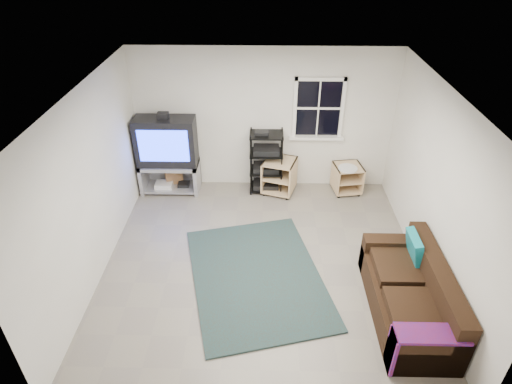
{
  "coord_description": "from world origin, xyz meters",
  "views": [
    {
      "loc": [
        0.02,
        -4.79,
        4.33
      ],
      "look_at": [
        -0.1,
        0.4,
        1.0
      ],
      "focal_mm": 30.0,
      "sensor_mm": 36.0,
      "label": 1
    }
  ],
  "objects_px": {
    "tv_unit": "(167,149)",
    "side_table_left": "(280,174)",
    "sofa": "(411,296)",
    "av_rack": "(266,166)",
    "side_table_right": "(347,176)"
  },
  "relations": [
    {
      "from": "tv_unit",
      "to": "sofa",
      "type": "bearing_deg",
      "value": -39.04
    },
    {
      "from": "tv_unit",
      "to": "side_table_left",
      "type": "distance_m",
      "value": 2.09
    },
    {
      "from": "tv_unit",
      "to": "sofa",
      "type": "height_order",
      "value": "tv_unit"
    },
    {
      "from": "av_rack",
      "to": "side_table_left",
      "type": "xyz_separation_m",
      "value": [
        0.26,
        -0.02,
        -0.17
      ]
    },
    {
      "from": "side_table_left",
      "to": "av_rack",
      "type": "bearing_deg",
      "value": 176.12
    },
    {
      "from": "side_table_right",
      "to": "sofa",
      "type": "relative_size",
      "value": 0.3
    },
    {
      "from": "av_rack",
      "to": "tv_unit",
      "type": "bearing_deg",
      "value": -178.4
    },
    {
      "from": "tv_unit",
      "to": "sofa",
      "type": "xyz_separation_m",
      "value": [
        3.61,
        -2.93,
        -0.55
      ]
    },
    {
      "from": "av_rack",
      "to": "side_table_left",
      "type": "height_order",
      "value": "av_rack"
    },
    {
      "from": "tv_unit",
      "to": "side_table_left",
      "type": "height_order",
      "value": "tv_unit"
    },
    {
      "from": "tv_unit",
      "to": "av_rack",
      "type": "bearing_deg",
      "value": 1.6
    },
    {
      "from": "sofa",
      "to": "av_rack",
      "type": "bearing_deg",
      "value": 121.68
    },
    {
      "from": "tv_unit",
      "to": "side_table_left",
      "type": "xyz_separation_m",
      "value": [
        2.03,
        0.03,
        -0.5
      ]
    },
    {
      "from": "tv_unit",
      "to": "av_rack",
      "type": "distance_m",
      "value": 1.81
    },
    {
      "from": "av_rack",
      "to": "side_table_left",
      "type": "relative_size",
      "value": 1.72
    }
  ]
}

